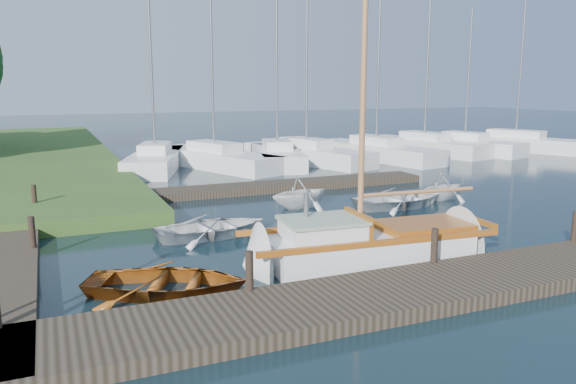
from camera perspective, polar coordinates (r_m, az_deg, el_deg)
name	(u,v)px	position (r m, az deg, el deg)	size (l,w,h in m)	color
ground	(288,231)	(16.96, 0.00, -3.99)	(160.00, 160.00, 0.00)	black
near_dock	(404,292)	(11.90, 11.73, -9.92)	(18.00, 2.20, 0.30)	black
far_dock	(270,187)	(23.55, -1.82, 0.53)	(14.00, 1.60, 0.30)	black
pontoon	(333,154)	(35.42, 4.58, 3.91)	(30.00, 1.60, 0.30)	black
mooring_post_1	(249,271)	(11.24, -3.95, -7.98)	(0.16, 0.16, 0.80)	black
mooring_post_2	(434,246)	(13.36, 14.65, -5.28)	(0.16, 0.16, 0.80)	black
mooring_post_3	(575,226)	(16.46, 27.13, -3.13)	(0.16, 0.16, 0.80)	black
mooring_post_4	(32,232)	(15.49, -24.56, -3.72)	(0.16, 0.16, 0.80)	black
mooring_post_5	(34,197)	(20.38, -24.37, -0.44)	(0.16, 0.16, 0.80)	black
sailboat	(373,248)	(14.19, 8.60, -5.60)	(7.29, 2.53, 9.83)	silver
dinghy	(167,277)	(12.17, -12.20, -8.46)	(2.43, 3.40, 0.70)	#945211
tender_a	(212,224)	(16.49, -7.70, -3.28)	(2.37, 3.32, 0.69)	silver
tender_b	(301,190)	(20.11, 1.31, 0.21)	(2.11, 2.44, 1.29)	silver
tender_c	(400,197)	(20.70, 11.35, -0.47)	(2.53, 3.55, 0.73)	silver
tender_d	(444,185)	(22.42, 15.55, 0.73)	(1.88, 2.18, 1.15)	silver
marina_boat_0	(155,159)	(30.12, -13.32, 3.27)	(4.56, 8.04, 10.18)	silver
marina_boat_1	(214,157)	(30.32, -7.50, 3.50)	(5.34, 9.17, 10.25)	silver
marina_boat_2	(277,155)	(30.91, -1.10, 3.79)	(3.90, 7.27, 12.58)	silver
marina_boat_3	(306,153)	(32.13, 1.87, 4.01)	(4.82, 9.15, 11.75)	silver
marina_boat_4	(376,150)	(33.95, 8.93, 4.23)	(4.05, 9.47, 10.88)	silver
marina_boat_5	(424,145)	(37.62, 13.65, 4.68)	(4.25, 9.16, 10.59)	silver
marina_boat_6	(465,145)	(38.40, 17.50, 4.59)	(4.48, 7.94, 9.15)	silver
marina_boat_7	(515,142)	(41.34, 22.10, 4.72)	(6.14, 10.26, 12.49)	silver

